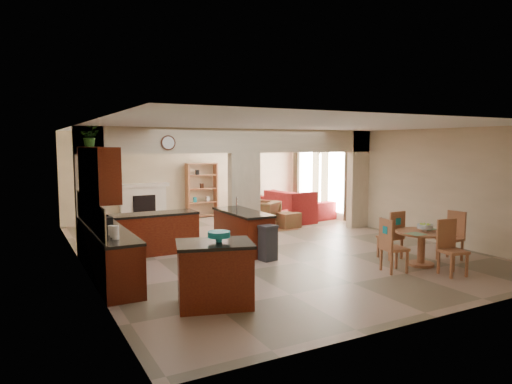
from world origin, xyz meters
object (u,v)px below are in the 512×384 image
dining_table (421,242)px  armchair (262,214)px  kitchen_island (215,274)px  sofa (296,203)px

dining_table → armchair: bearing=98.7°
kitchen_island → armchair: kitchen_island is taller
kitchen_island → dining_table: bearing=18.5°
sofa → armchair: bearing=117.3°
kitchen_island → sofa: (5.85, 6.75, -0.07)m
dining_table → sofa: size_ratio=0.36×
kitchen_island → dining_table: kitchen_island is taller
kitchen_island → sofa: 8.94m
armchair → kitchen_island: bearing=18.8°
kitchen_island → armchair: 6.50m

